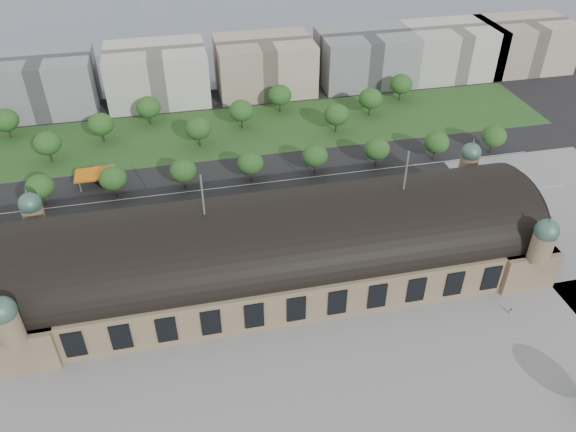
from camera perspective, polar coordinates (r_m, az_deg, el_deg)
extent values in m
plane|color=black|center=(165.23, -0.76, -6.11)|extent=(900.00, 900.00, 0.00)
cube|color=#857652|center=(161.25, -0.78, -4.53)|extent=(150.00, 40.00, 12.00)
cube|color=#857652|center=(165.13, -24.39, -7.38)|extent=(16.00, 43.00, 12.00)
cube|color=#857652|center=(183.60, 20.16, -1.33)|extent=(16.00, 43.00, 12.00)
cylinder|color=black|center=(157.40, -0.79, -2.88)|extent=(144.00, 37.60, 37.60)
cylinder|color=black|center=(161.87, -27.14, -5.50)|extent=(1.20, 32.00, 32.00)
cylinder|color=black|center=(182.26, 22.29, 0.93)|extent=(1.20, 32.00, 32.00)
cylinder|color=#857652|center=(175.32, -24.29, -0.34)|extent=(6.00, 6.00, 8.00)
sphere|color=#426A5A|center=(172.39, -24.74, 1.13)|extent=(6.40, 6.40, 6.40)
cone|color=#426A5A|center=(170.34, -25.07, 2.23)|extent=(1.00, 1.00, 2.50)
cylinder|color=#857652|center=(192.81, 17.81, 4.74)|extent=(6.00, 6.00, 8.00)
sphere|color=#426A5A|center=(190.16, 18.11, 6.15)|extent=(6.40, 6.40, 6.40)
cone|color=#426A5A|center=(188.30, 18.33, 7.20)|extent=(1.00, 1.00, 2.50)
cylinder|color=#857652|center=(143.79, -26.49, -10.12)|extent=(6.00, 6.00, 8.00)
sphere|color=#426A5A|center=(140.20, -27.08, -8.54)|extent=(6.40, 6.40, 6.40)
cylinder|color=#857652|center=(164.67, 24.33, -2.89)|extent=(6.00, 6.00, 8.00)
sphere|color=#426A5A|center=(161.55, 24.81, -1.37)|extent=(6.40, 6.40, 6.40)
cone|color=#426A5A|center=(159.36, 25.16, -0.23)|extent=(1.00, 1.00, 2.50)
cylinder|color=#59595B|center=(143.95, -8.68, 2.11)|extent=(0.50, 0.50, 12.00)
cylinder|color=#59595B|center=(155.54, 11.91, 4.52)|extent=(0.50, 0.50, 12.00)
cube|color=gray|center=(138.84, 7.38, -17.48)|extent=(190.00, 48.00, 0.12)
cube|color=black|center=(193.09, -8.89, 0.54)|extent=(260.00, 26.00, 0.10)
cube|color=#275221|center=(240.27, -8.89, 8.18)|extent=(300.00, 45.00, 0.10)
cube|color=orange|center=(212.97, -19.01, 4.05)|extent=(14.00, 9.00, 0.70)
cube|color=#59595B|center=(219.37, -18.25, 4.25)|extent=(7.00, 5.00, 3.20)
cylinder|color=#59595B|center=(217.80, -20.25, 3.73)|extent=(0.50, 0.50, 4.40)
cylinder|color=#59595B|center=(216.23, -17.40, 4.13)|extent=(0.50, 0.50, 4.40)
cylinder|color=#59595B|center=(212.39, -20.38, 2.83)|extent=(0.50, 0.50, 4.40)
cylinder|color=#59595B|center=(210.78, -17.46, 3.23)|extent=(0.50, 0.50, 4.40)
cube|color=gray|center=(277.27, -23.68, 12.23)|extent=(45.00, 32.00, 24.00)
cube|color=beige|center=(271.63, -13.14, 13.86)|extent=(45.00, 32.00, 24.00)
cube|color=#B8A690|center=(275.11, -2.40, 15.04)|extent=(45.00, 32.00, 24.00)
cube|color=gray|center=(287.38, 7.83, 15.69)|extent=(45.00, 32.00, 24.00)
cube|color=beige|center=(305.09, 16.16, 15.87)|extent=(45.00, 32.00, 24.00)
cube|color=#B8A690|center=(325.27, 22.69, 15.78)|extent=(45.00, 32.00, 24.00)
cylinder|color=#2D2116|center=(209.89, -23.56, 1.54)|extent=(0.70, 0.70, 4.32)
ellipsoid|color=#254C1B|center=(207.19, -23.90, 2.74)|extent=(9.60, 9.60, 8.16)
cylinder|color=#2D2116|center=(205.73, -17.09, 2.42)|extent=(0.70, 0.70, 4.32)
ellipsoid|color=#254C1B|center=(202.98, -17.35, 3.65)|extent=(9.60, 9.60, 8.16)
cylinder|color=#2D2116|center=(204.33, -10.44, 3.29)|extent=(0.70, 0.70, 4.32)
ellipsoid|color=#254C1B|center=(201.56, -10.60, 4.55)|extent=(9.60, 9.60, 8.16)
cylinder|color=#2D2116|center=(205.74, -3.78, 4.11)|extent=(0.70, 0.70, 4.32)
ellipsoid|color=#254C1B|center=(202.99, -3.84, 5.37)|extent=(9.60, 9.60, 8.16)
cylinder|color=#2D2116|center=(209.90, 2.72, 4.86)|extent=(0.70, 0.70, 4.32)
ellipsoid|color=#254C1B|center=(207.21, 2.76, 6.11)|extent=(9.60, 9.60, 8.16)
cylinder|color=#2D2116|center=(216.66, 8.90, 5.52)|extent=(0.70, 0.70, 4.32)
ellipsoid|color=#254C1B|center=(214.05, 9.03, 6.73)|extent=(9.60, 9.60, 8.16)
cylinder|color=#2D2116|center=(225.78, 14.65, 6.07)|extent=(0.70, 0.70, 4.32)
ellipsoid|color=#254C1B|center=(223.27, 14.86, 7.24)|extent=(9.60, 9.60, 8.16)
cylinder|color=#2D2116|center=(236.98, 19.93, 6.52)|extent=(0.70, 0.70, 4.32)
ellipsoid|color=#254C1B|center=(234.60, 20.19, 7.63)|extent=(9.60, 9.60, 8.16)
cylinder|color=#2D2116|center=(260.59, -26.43, 7.59)|extent=(0.70, 0.70, 4.68)
ellipsoid|color=#254C1B|center=(258.25, -26.76, 8.69)|extent=(10.40, 10.40, 8.84)
cylinder|color=#2D2116|center=(235.32, -22.93, 5.60)|extent=(0.70, 0.70, 4.68)
ellipsoid|color=#254C1B|center=(232.73, -23.26, 6.81)|extent=(10.40, 10.40, 8.84)
cylinder|color=#2D2116|center=(242.67, -18.24, 7.65)|extent=(0.70, 0.70, 4.68)
ellipsoid|color=#254C1B|center=(240.16, -18.49, 8.84)|extent=(10.40, 10.40, 8.84)
cylinder|color=#2D2116|center=(251.81, -13.81, 9.52)|extent=(0.70, 0.70, 4.68)
ellipsoid|color=#254C1B|center=(249.39, -14.00, 10.69)|extent=(10.40, 10.40, 8.84)
cylinder|color=#2D2116|center=(230.31, -8.97, 7.53)|extent=(0.70, 0.70, 4.68)
ellipsoid|color=#254C1B|center=(227.66, -9.10, 8.79)|extent=(10.40, 10.40, 8.84)
cylinder|color=#2D2116|center=(242.32, -4.70, 9.38)|extent=(0.70, 0.70, 4.68)
ellipsoid|color=#254C1B|center=(239.81, -4.77, 10.60)|extent=(10.40, 10.40, 8.84)
cylinder|color=#2D2116|center=(255.75, -0.82, 11.01)|extent=(0.70, 0.70, 4.68)
ellipsoid|color=#254C1B|center=(253.37, -0.84, 12.18)|extent=(10.40, 10.40, 8.84)
cylinder|color=#2D2116|center=(239.18, 4.88, 9.00)|extent=(0.70, 0.70, 4.68)
ellipsoid|color=#254C1B|center=(236.63, 4.95, 10.23)|extent=(10.40, 10.40, 8.84)
cylinder|color=#2D2116|center=(255.05, 8.27, 10.56)|extent=(0.70, 0.70, 4.68)
ellipsoid|color=#254C1B|center=(252.66, 8.39, 11.72)|extent=(10.40, 10.40, 8.84)
cylinder|color=#2D2116|center=(271.86, 11.29, 11.90)|extent=(0.70, 0.70, 4.68)
ellipsoid|color=#254C1B|center=(269.62, 11.43, 13.00)|extent=(10.40, 10.40, 8.84)
imported|color=black|center=(186.97, -19.33, -2.43)|extent=(5.31, 2.88, 1.41)
imported|color=maroon|center=(193.64, -14.64, 0.09)|extent=(5.69, 2.79, 1.59)
imported|color=#5A5B61|center=(208.21, 9.79, 3.58)|extent=(4.61, 2.03, 1.47)
imported|color=white|center=(217.06, 19.91, 3.23)|extent=(5.32, 2.61, 1.45)
imported|color=black|center=(187.55, -26.98, -4.60)|extent=(4.33, 3.06, 1.36)
imported|color=maroon|center=(187.56, -23.49, -3.45)|extent=(5.35, 4.68, 1.37)
imported|color=#1D1844|center=(183.42, -17.69, -2.86)|extent=(5.48, 3.77, 1.47)
imported|color=#56575D|center=(183.61, -18.70, -3.03)|extent=(4.84, 4.19, 1.57)
imported|color=silver|center=(179.10, -11.91, -2.81)|extent=(4.72, 3.24, 1.47)
imported|color=gray|center=(180.86, -18.07, -3.55)|extent=(6.44, 5.53, 1.64)
imported|color=black|center=(179.01, -10.44, -2.64)|extent=(5.13, 3.69, 1.38)
imported|color=#D64D22|center=(183.15, -9.78, -1.13)|extent=(12.34, 3.42, 3.40)
imported|color=silver|center=(186.31, -5.59, 0.03)|extent=(12.87, 3.68, 3.55)
imported|color=beige|center=(188.37, 3.06, 0.56)|extent=(11.53, 3.49, 3.17)
imported|color=gray|center=(165.04, 21.67, -8.98)|extent=(1.04, 0.75, 1.91)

